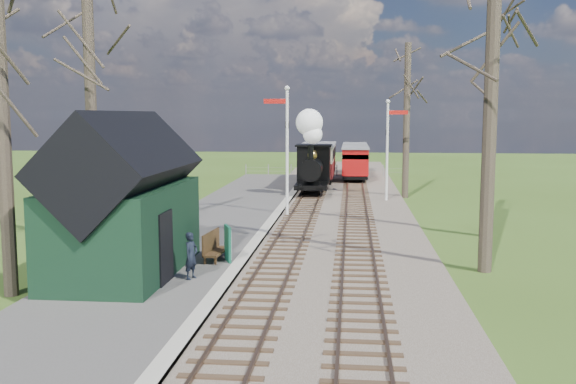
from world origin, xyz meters
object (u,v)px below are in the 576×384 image
(semaphore_far, at_px, (389,142))
(person, at_px, (191,256))
(semaphore_near, at_px, (286,141))
(red_carriage_b, at_px, (355,157))
(sign_board, at_px, (228,243))
(locomotive, at_px, (312,158))
(station_shed, at_px, (125,204))
(bench, at_px, (214,246))
(coach, at_px, (318,161))
(red_carriage_a, at_px, (355,162))

(semaphore_far, height_order, person, semaphore_far)
(semaphore_near, distance_m, red_carriage_b, 22.79)
(red_carriage_b, distance_m, sign_board, 32.91)
(locomotive, xyz_separation_m, red_carriage_b, (2.61, 14.06, -0.87))
(red_carriage_b, height_order, person, red_carriage_b)
(station_shed, relative_size, bench, 3.83)
(coach, relative_size, bench, 4.88)
(semaphore_near, distance_m, semaphore_far, 7.91)
(red_carriage_b, xyz_separation_m, person, (-4.79, -34.96, -0.55))
(person, bearing_deg, station_shed, 98.64)
(semaphore_near, height_order, person, semaphore_near)
(station_shed, height_order, locomotive, locomotive)
(station_shed, relative_size, person, 4.68)
(locomotive, bearing_deg, red_carriage_a, 73.02)
(coach, height_order, red_carriage_b, coach)
(locomotive, bearing_deg, person, -95.96)
(semaphore_near, relative_size, locomotive, 1.24)
(semaphore_far, xyz_separation_m, red_carriage_a, (-1.77, 10.93, -1.93))
(sign_board, bearing_deg, semaphore_far, 69.82)
(person, bearing_deg, bench, 20.13)
(semaphore_far, bearing_deg, bench, -111.93)
(semaphore_far, relative_size, bench, 3.48)
(semaphore_near, distance_m, red_carriage_a, 17.40)
(sign_board, bearing_deg, station_shed, -146.48)
(coach, relative_size, sign_board, 7.01)
(locomotive, xyz_separation_m, red_carriage_a, (2.61, 8.56, -0.87))
(coach, bearing_deg, sign_board, -93.67)
(coach, xyz_separation_m, red_carriage_b, (2.60, 7.99, -0.25))
(semaphore_far, xyz_separation_m, person, (-6.57, -18.53, -2.48))
(sign_board, bearing_deg, semaphore_near, 85.45)
(person, bearing_deg, red_carriage_a, 13.41)
(semaphore_near, distance_m, coach, 14.60)
(red_carriage_b, distance_m, person, 35.29)
(coach, bearing_deg, semaphore_near, -93.05)
(station_shed, xyz_separation_m, red_carriage_a, (6.90, 28.93, -0.84))
(sign_board, bearing_deg, locomotive, 85.17)
(semaphore_near, relative_size, sign_board, 5.43)
(red_carriage_a, height_order, person, red_carriage_a)
(locomotive, distance_m, sign_board, 18.71)
(station_shed, bearing_deg, sign_board, 33.52)
(station_shed, relative_size, sign_board, 5.50)
(locomotive, relative_size, bench, 3.05)
(station_shed, relative_size, semaphore_near, 1.01)
(semaphore_near, bearing_deg, semaphore_far, 49.40)
(semaphore_near, xyz_separation_m, person, (-1.42, -12.53, -2.75))
(station_shed, bearing_deg, person, -14.01)
(semaphore_near, distance_m, bench, 10.56)
(semaphore_far, relative_size, coach, 0.71)
(red_carriage_b, bearing_deg, sign_board, -97.30)
(coach, xyz_separation_m, red_carriage_a, (2.60, 2.49, -0.25))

